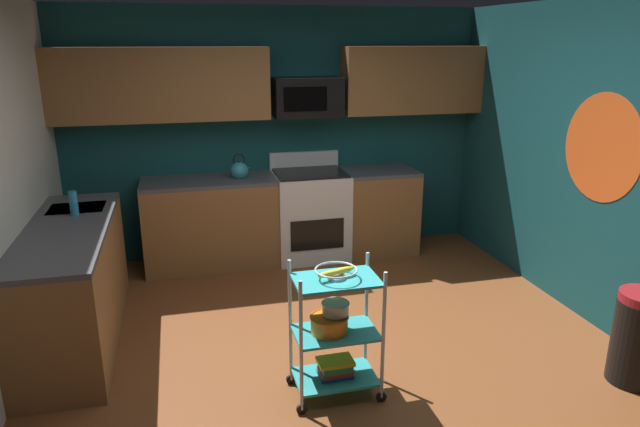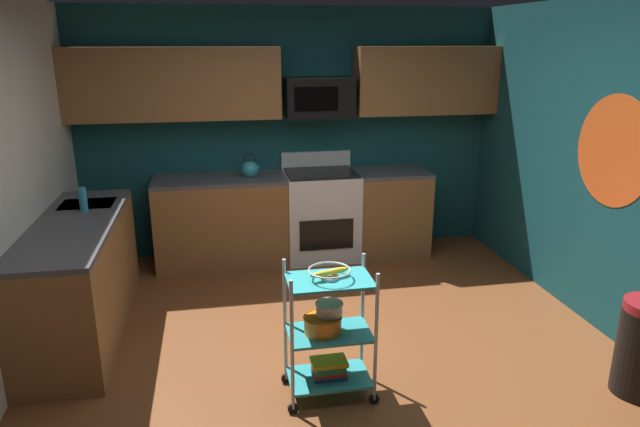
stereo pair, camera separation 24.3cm
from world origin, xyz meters
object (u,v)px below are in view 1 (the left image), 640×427
Objects in this scene: microwave at (307,97)px; book_stack at (335,367)px; mixing_bowl_large at (329,324)px; trash_can at (639,338)px; fruit_bowl at (336,272)px; mixing_bowl_small at (335,308)px; rolling_cart at (336,332)px; dish_soap_bottle at (74,203)px; oven_range at (310,214)px; kettle at (239,170)px.

microwave is 2.95× the size of book_stack.
mixing_bowl_large is 1.06× the size of book_stack.
book_stack is at bearing 169.77° from trash_can.
fruit_bowl reaches higher than mixing_bowl_small.
mixing_bowl_large is at bearing 180.00° from book_stack.
fruit_bowl is 0.41× the size of trash_can.
trash_can reaches higher than mixing_bowl_large.
rolling_cart is at bearing 169.77° from trash_can.
dish_soap_bottle reaches higher than rolling_cart.
rolling_cart is at bearing -41.01° from dish_soap_bottle.
microwave is 2.92m from rolling_cart.
mixing_bowl_small is (0.00, 0.02, 0.17)m from rolling_cart.
mixing_bowl_small reaches higher than book_stack.
mixing_bowl_large is (-0.04, -0.00, 0.07)m from rolling_cart.
dish_soap_bottle is at bearing -153.20° from microwave.
microwave reaches higher than dish_soap_bottle.
microwave is at bearing 80.95° from fruit_bowl.
mixing_bowl_small is (-0.41, -2.49, 0.14)m from oven_range.
fruit_bowl is at bearing -99.05° from microwave.
dish_soap_bottle is at bearing 153.50° from trash_can.
mixing_bowl_large is (-0.46, -2.50, 0.04)m from oven_range.
mixing_bowl_small is 2.53m from kettle.
mixing_bowl_small is (-0.41, -2.59, -1.08)m from microwave.
mixing_bowl_large is 2.12m from trash_can.
mixing_bowl_large is at bearing 180.00° from fruit_bowl.
dish_soap_bottle reaches higher than mixing_bowl_large.
dish_soap_bottle is at bearing 138.29° from mixing_bowl_large.
microwave is 2.65× the size of kettle.
rolling_cart is 0.42m from fruit_bowl.
dish_soap_bottle is (-1.42, -0.98, 0.02)m from kettle.
oven_range is 5.50× the size of dish_soap_bottle.
rolling_cart is 1.39× the size of trash_can.
rolling_cart is at bearing 90.00° from fruit_bowl.
oven_range is 2.57m from fruit_bowl.
trash_can is at bearing -50.60° from kettle.
mixing_bowl_small is 0.91× the size of dish_soap_bottle.
kettle is at bearing 97.29° from fruit_bowl.
mixing_bowl_large is (-0.04, 0.00, -0.36)m from fruit_bowl.
kettle reaches higher than mixing_bowl_small.
trash_can reaches higher than mixing_bowl_small.
book_stack is 2.64m from kettle.
mixing_bowl_small is 0.28× the size of trash_can.
microwave is 3.50× the size of dish_soap_bottle.
fruit_bowl is at bearing -99.43° from oven_range.
book_stack is (-0.00, -0.00, -0.26)m from rolling_cart.
fruit_bowl is 0.26m from mixing_bowl_small.
oven_range is 1.57× the size of microwave.
oven_range is 4.64× the size of book_stack.
kettle is at bearing 129.40° from trash_can.
fruit_bowl is at bearing -82.71° from kettle.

